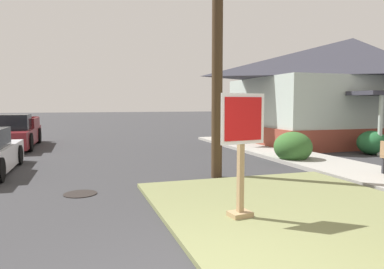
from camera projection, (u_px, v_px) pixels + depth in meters
name	position (u px, v px, depth m)	size (l,w,h in m)	color
grass_corner_patch	(304.00, 213.00, 6.24)	(4.86, 5.97, 0.08)	olive
sidewalk_strip	(318.00, 162.00, 11.49)	(2.20, 17.49, 0.12)	#9E9B93
stop_sign	(241.00, 156.00, 5.79)	(0.81, 0.33, 2.02)	#A3845B
manhole_cover	(80.00, 194.00, 7.67)	(0.70, 0.70, 0.02)	black
pickup_truck_maroon	(11.00, 134.00, 15.60)	(2.05, 5.40, 1.48)	maroon
utility_pole	(218.00, 2.00, 9.03)	(1.60, 0.28, 8.60)	#42301E
corner_house	(351.00, 89.00, 17.94)	(11.39, 7.65, 5.18)	brown
shrub_near_porch	(372.00, 143.00, 13.63)	(1.08, 1.08, 0.90)	#256334
shrub_by_curb	(293.00, 147.00, 11.83)	(1.25, 1.25, 1.01)	#34622A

